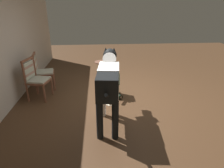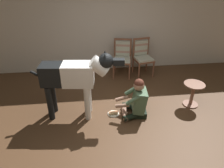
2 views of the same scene
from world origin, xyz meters
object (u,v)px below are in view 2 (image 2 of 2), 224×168
(dining_chair_left_of_pair, at_px, (122,56))
(large_dog, at_px, (75,76))
(round_side_table, at_px, (193,92))
(dining_chair_right_of_pair, at_px, (142,55))
(hot_dog_on_plate, at_px, (113,113))
(person_sitting_on_floor, at_px, (137,101))

(dining_chair_left_of_pair, xyz_separation_m, large_dog, (-1.16, -1.68, 0.33))
(large_dog, xyz_separation_m, round_side_table, (2.41, 0.07, -0.56))
(dining_chair_left_of_pair, relative_size, dining_chair_right_of_pair, 1.00)
(large_dog, bearing_deg, hot_dog_on_plate, -6.25)
(dining_chair_left_of_pair, distance_m, round_side_table, 2.06)
(hot_dog_on_plate, bearing_deg, person_sitting_on_floor, -6.25)
(person_sitting_on_floor, distance_m, large_dog, 1.29)
(round_side_table, bearing_deg, person_sitting_on_floor, -171.15)
(dining_chair_left_of_pair, height_order, hot_dog_on_plate, dining_chair_left_of_pair)
(dining_chair_right_of_pair, bearing_deg, person_sitting_on_floor, -106.72)
(dining_chair_right_of_pair, height_order, hot_dog_on_plate, dining_chair_right_of_pair)
(dining_chair_right_of_pair, height_order, person_sitting_on_floor, dining_chair_right_of_pair)
(dining_chair_right_of_pair, distance_m, large_dog, 2.42)
(dining_chair_left_of_pair, xyz_separation_m, person_sitting_on_floor, (0.00, -1.81, -0.21))
(dining_chair_right_of_pair, distance_m, person_sitting_on_floor, 1.90)
(hot_dog_on_plate, bearing_deg, dining_chair_left_of_pair, 75.65)
(large_dog, bearing_deg, person_sitting_on_floor, -6.25)
(large_dog, relative_size, hot_dog_on_plate, 7.38)
(hot_dog_on_plate, bearing_deg, large_dog, 173.75)
(dining_chair_right_of_pair, xyz_separation_m, round_side_table, (0.71, -1.61, -0.23))
(person_sitting_on_floor, height_order, large_dog, large_dog)
(dining_chair_left_of_pair, relative_size, large_dog, 0.57)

